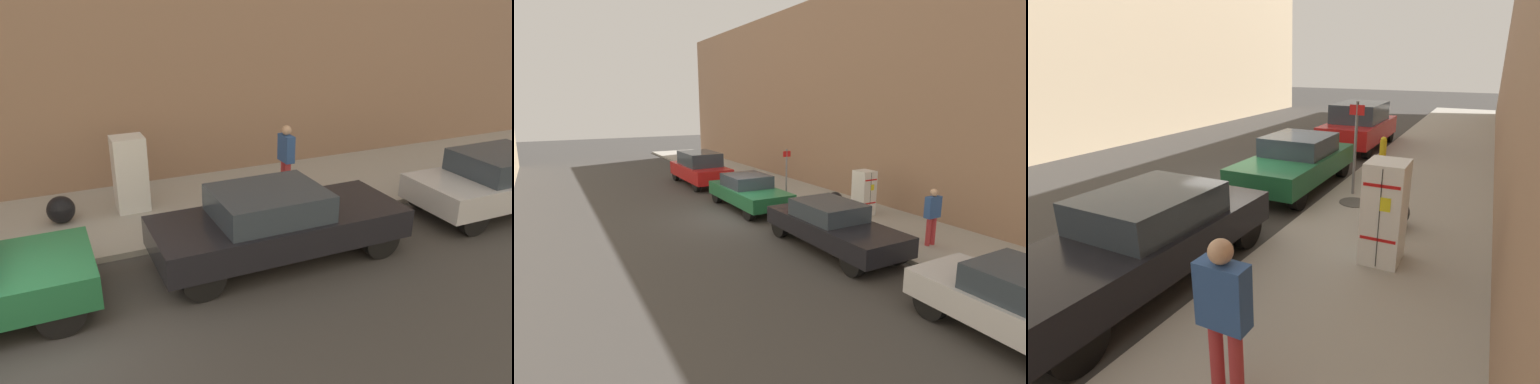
% 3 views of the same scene
% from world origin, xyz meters
% --- Properties ---
extents(ground_plane, '(80.00, 80.00, 0.00)m').
position_xyz_m(ground_plane, '(0.00, 0.00, 0.00)').
color(ground_plane, '#383533').
extents(sidewalk_slab, '(3.74, 44.00, 0.13)m').
position_xyz_m(sidewalk_slab, '(-4.02, 0.00, 0.06)').
color(sidewalk_slab, '#9E998E').
rests_on(sidewalk_slab, ground).
extents(discarded_refrigerator, '(0.63, 0.72, 1.70)m').
position_xyz_m(discarded_refrigerator, '(-4.22, 2.55, 0.98)').
color(discarded_refrigerator, white).
rests_on(discarded_refrigerator, sidewalk_slab).
extents(manhole_cover, '(0.70, 0.70, 0.02)m').
position_xyz_m(manhole_cover, '(-2.97, 0.03, 0.14)').
color(manhole_cover, '#47443F').
rests_on(manhole_cover, sidewalk_slab).
extents(street_sign_post, '(0.36, 0.07, 2.28)m').
position_xyz_m(street_sign_post, '(-2.72, -0.61, 1.41)').
color(street_sign_post, slate).
rests_on(street_sign_post, sidewalk_slab).
extents(fire_hydrant, '(0.22, 0.22, 0.83)m').
position_xyz_m(fire_hydrant, '(-2.57, -4.28, 0.55)').
color(fire_hydrant, gold).
rests_on(fire_hydrant, sidewalk_slab).
extents(trash_bag, '(0.59, 0.59, 0.59)m').
position_xyz_m(trash_bag, '(-4.10, 1.02, 0.42)').
color(trash_bag, black).
rests_on(trash_bag, sidewalk_slab).
extents(pedestrian_walking_far, '(0.50, 0.23, 1.73)m').
position_xyz_m(pedestrian_walking_far, '(-3.59, 6.14, 1.14)').
color(pedestrian_walking_far, '#B73338').
rests_on(pedestrian_walking_far, sidewalk_slab).
extents(parked_suv_red, '(1.92, 4.65, 1.76)m').
position_xyz_m(parked_suv_red, '(-1.03, -6.67, 0.91)').
color(parked_suv_red, red).
rests_on(parked_suv_red, ground).
extents(parked_sedan_green, '(1.86, 4.33, 1.40)m').
position_xyz_m(parked_sedan_green, '(-1.03, -0.88, 0.73)').
color(parked_sedan_green, '#1E6038').
rests_on(parked_sedan_green, ground).
extents(parked_sedan_dark, '(1.81, 4.77, 1.42)m').
position_xyz_m(parked_sedan_dark, '(-1.03, 4.64, 0.75)').
color(parked_sedan_dark, black).
rests_on(parked_sedan_dark, ground).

